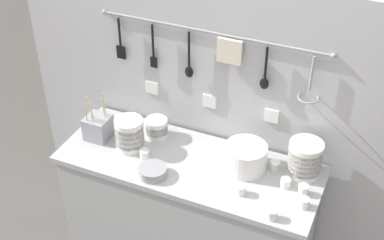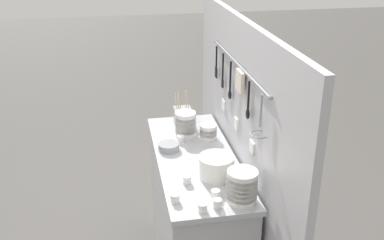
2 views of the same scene
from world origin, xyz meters
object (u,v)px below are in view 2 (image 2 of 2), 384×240
(bowl_stack_tall_left, at_px, (208,131))
(cup_beside_plates, at_px, (230,184))
(bowl_stack_back_corner, at_px, (186,124))
(cup_mid_row, at_px, (175,198))
(cup_back_right, at_px, (216,194))
(cup_front_left, at_px, (217,203))
(cutlery_caddy, at_px, (182,116))
(cup_edge_near, at_px, (181,139))
(steel_mixing_bowl, at_px, (169,147))
(plate_stack, at_px, (216,167))
(cup_front_right, at_px, (187,180))
(bowl_stack_nested_right, at_px, (242,186))
(cup_by_caddy, at_px, (203,208))

(bowl_stack_tall_left, relative_size, cup_beside_plates, 2.43)
(bowl_stack_back_corner, xyz_separation_m, cup_mid_row, (0.79, -0.19, -0.06))
(cup_back_right, xyz_separation_m, cup_front_left, (0.09, -0.01, 0.00))
(cutlery_caddy, height_order, cup_edge_near, cutlery_caddy)
(steel_mixing_bowl, bearing_deg, cup_mid_row, -4.40)
(plate_stack, distance_m, cup_front_right, 0.19)
(bowl_stack_nested_right, height_order, steel_mixing_bowl, bowl_stack_nested_right)
(cup_by_caddy, height_order, cup_beside_plates, same)
(bowl_stack_back_corner, xyz_separation_m, cup_edge_near, (0.11, -0.05, -0.06))
(steel_mixing_bowl, height_order, cup_edge_near, cup_edge_near)
(steel_mixing_bowl, xyz_separation_m, cup_by_caddy, (0.70, 0.08, 0.00))
(cutlery_caddy, height_order, cup_mid_row, cutlery_caddy)
(cup_by_caddy, bearing_deg, cup_front_right, -173.45)
(cup_by_caddy, relative_size, cup_front_right, 1.00)
(cup_beside_plates, distance_m, cup_mid_row, 0.33)
(bowl_stack_nested_right, xyz_separation_m, cup_mid_row, (-0.05, -0.34, -0.06))
(steel_mixing_bowl, bearing_deg, plate_stack, 30.55)
(plate_stack, height_order, cup_front_left, plate_stack)
(cup_edge_near, bearing_deg, cup_back_right, 6.35)
(bowl_stack_nested_right, bearing_deg, cup_edge_near, -164.50)
(steel_mixing_bowl, distance_m, cup_back_right, 0.62)
(bowl_stack_back_corner, height_order, plate_stack, bowl_stack_back_corner)
(bowl_stack_tall_left, height_order, bowl_stack_back_corner, bowl_stack_back_corner)
(cup_front_left, height_order, cup_front_right, same)
(cup_back_right, bearing_deg, cup_mid_row, -90.05)
(bowl_stack_back_corner, relative_size, cup_front_left, 3.55)
(cutlery_caddy, bearing_deg, bowl_stack_tall_left, 26.57)
(cup_front_right, bearing_deg, steel_mixing_bowl, -173.74)
(cup_front_left, bearing_deg, cup_back_right, 172.46)
(cutlery_caddy, distance_m, cup_front_left, 1.07)
(cup_front_right, bearing_deg, bowl_stack_back_corner, 171.13)
(cup_by_caddy, bearing_deg, cutlery_caddy, 176.19)
(bowl_stack_nested_right, distance_m, cutlery_caddy, 1.04)
(steel_mixing_bowl, distance_m, cup_front_left, 0.70)
(cutlery_caddy, bearing_deg, plate_stack, 5.42)
(bowl_stack_nested_right, bearing_deg, cup_beside_plates, -168.18)
(cup_back_right, xyz_separation_m, cup_edge_near, (-0.69, -0.08, 0.00))
(steel_mixing_bowl, xyz_separation_m, cup_front_left, (0.68, 0.16, 0.00))
(bowl_stack_nested_right, height_order, cup_front_left, bowl_stack_nested_right)
(cup_front_right, bearing_deg, bowl_stack_tall_left, 156.35)
(cup_mid_row, height_order, cup_front_right, same)
(cup_back_right, distance_m, cup_front_left, 0.09)
(bowl_stack_tall_left, height_order, cutlery_caddy, cutlery_caddy)
(cup_edge_near, bearing_deg, bowl_stack_back_corner, 155.50)
(bowl_stack_nested_right, relative_size, cup_mid_row, 3.73)
(cup_beside_plates, xyz_separation_m, cup_back_right, (0.08, -0.10, 0.00))
(bowl_stack_nested_right, height_order, cup_beside_plates, bowl_stack_nested_right)
(cup_mid_row, bearing_deg, plate_stack, 128.38)
(cutlery_caddy, xyz_separation_m, cup_mid_row, (0.98, -0.20, -0.04))
(bowl_stack_back_corner, xyz_separation_m, bowl_stack_nested_right, (0.84, 0.16, 0.00))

